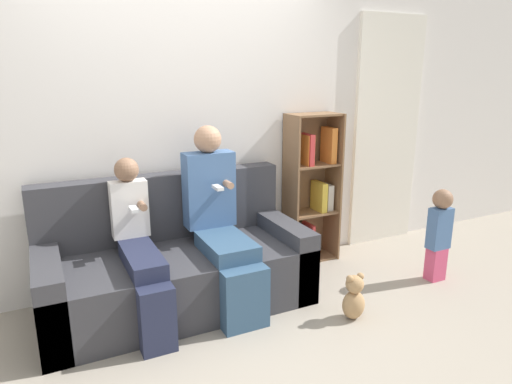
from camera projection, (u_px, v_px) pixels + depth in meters
name	position (u px, v px, depth m)	size (l,w,h in m)	color
ground_plane	(231.00, 332.00, 3.08)	(14.00, 14.00, 0.00)	#9E9384
back_wall	(179.00, 127.00, 3.61)	(10.00, 0.06, 2.55)	silver
curtain_panel	(386.00, 133.00, 4.50)	(0.77, 0.04, 2.22)	silver
couch	(176.00, 267.00, 3.38)	(1.91, 0.86, 0.94)	#38383D
adult_seated	(220.00, 217.00, 3.34)	(0.38, 0.81, 1.32)	#335170
child_seated	(140.00, 247.00, 3.06)	(0.26, 0.82, 1.12)	#232842
toddler_standing	(439.00, 231.00, 3.75)	(0.18, 0.16, 0.78)	#DB4C75
bookshelf	(311.00, 188.00, 4.13)	(0.47, 0.28, 1.35)	brown
teddy_bear	(354.00, 298.00, 3.21)	(0.17, 0.14, 0.34)	tan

